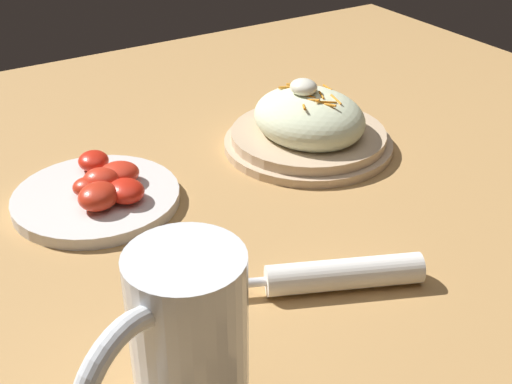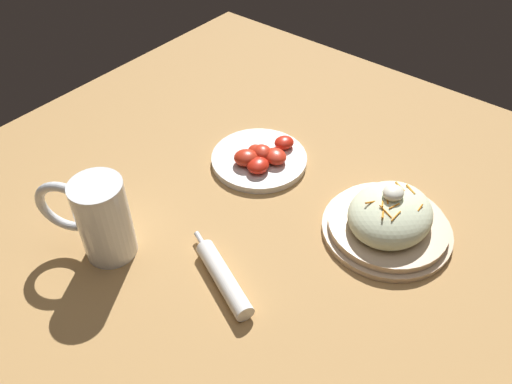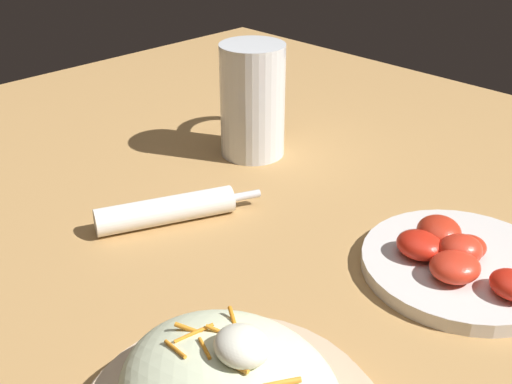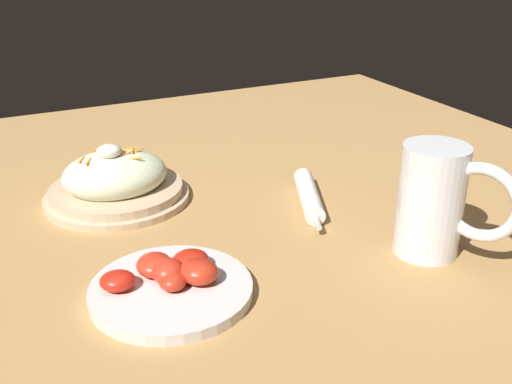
{
  "view_description": "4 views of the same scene",
  "coord_description": "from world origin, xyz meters",
  "px_view_note": "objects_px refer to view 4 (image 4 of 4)",
  "views": [
    {
      "loc": [
        0.53,
        -0.38,
        0.44
      ],
      "look_at": [
        -0.01,
        -0.05,
        0.07
      ],
      "focal_mm": 48.04,
      "sensor_mm": 36.0,
      "label": 1
    },
    {
      "loc": [
        0.48,
        0.36,
        0.71
      ],
      "look_at": [
        -0.05,
        -0.06,
        0.07
      ],
      "focal_mm": 36.33,
      "sensor_mm": 36.0,
      "label": 2
    },
    {
      "loc": [
        -0.41,
        0.35,
        0.38
      ],
      "look_at": [
        0.0,
        -0.06,
        0.06
      ],
      "focal_mm": 44.01,
      "sensor_mm": 36.0,
      "label": 3
    },
    {
      "loc": [
        -0.37,
        -0.79,
        0.43
      ],
      "look_at": [
        -0.03,
        -0.08,
        0.08
      ],
      "focal_mm": 42.84,
      "sensor_mm": 36.0,
      "label": 4
    }
  ],
  "objects_px": {
    "napkin_roll": "(309,196)",
    "tomato_plate": "(171,284)",
    "salad_plate": "(116,182)",
    "beer_mug": "(434,207)"
  },
  "relations": [
    {
      "from": "napkin_roll",
      "to": "tomato_plate",
      "type": "height_order",
      "value": "tomato_plate"
    },
    {
      "from": "beer_mug",
      "to": "napkin_roll",
      "type": "bearing_deg",
      "value": 108.72
    },
    {
      "from": "salad_plate",
      "to": "beer_mug",
      "type": "bearing_deg",
      "value": -46.4
    },
    {
      "from": "tomato_plate",
      "to": "beer_mug",
      "type": "bearing_deg",
      "value": -9.62
    },
    {
      "from": "salad_plate",
      "to": "tomato_plate",
      "type": "relative_size",
      "value": 1.17
    },
    {
      "from": "napkin_roll",
      "to": "tomato_plate",
      "type": "bearing_deg",
      "value": -152.57
    },
    {
      "from": "salad_plate",
      "to": "napkin_roll",
      "type": "bearing_deg",
      "value": -29.35
    },
    {
      "from": "salad_plate",
      "to": "napkin_roll",
      "type": "distance_m",
      "value": 0.32
    },
    {
      "from": "napkin_roll",
      "to": "salad_plate",
      "type": "bearing_deg",
      "value": 150.65
    },
    {
      "from": "beer_mug",
      "to": "napkin_roll",
      "type": "height_order",
      "value": "beer_mug"
    }
  ]
}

